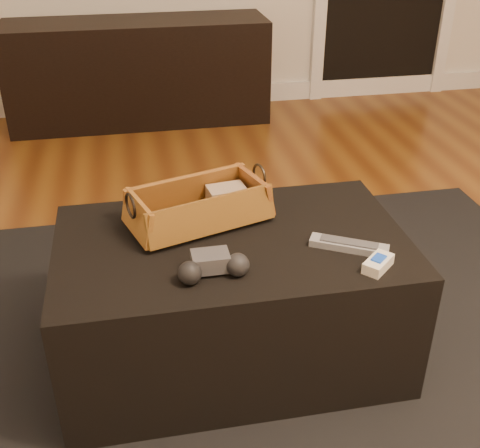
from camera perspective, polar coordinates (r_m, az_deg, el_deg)
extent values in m
cube|color=brown|center=(1.82, 6.59, -17.08)|extent=(5.00, 5.50, 0.01)
cube|color=white|center=(4.13, -4.51, 11.96)|extent=(5.00, 0.04, 0.12)
cube|color=black|center=(3.82, -9.57, 14.02)|extent=(1.55, 0.45, 0.61)
cube|color=black|center=(1.93, -0.43, -13.13)|extent=(2.60, 2.00, 0.01)
cube|color=black|center=(1.83, -0.74, -7.11)|extent=(1.00, 0.60, 0.42)
cube|color=black|center=(1.77, -4.30, 0.53)|extent=(0.22, 0.13, 0.02)
cube|color=tan|center=(1.84, -1.28, 2.63)|extent=(0.12, 0.09, 0.06)
cube|color=#996722|center=(1.80, -3.89, 0.38)|extent=(0.40, 0.27, 0.01)
cube|color=#9A5922|center=(1.84, -5.16, 3.21)|extent=(0.39, 0.15, 0.10)
cube|color=#926221|center=(1.70, -2.63, 0.79)|extent=(0.39, 0.15, 0.10)
cube|color=#AA6126|center=(1.85, 1.40, 3.37)|extent=(0.09, 0.20, 0.10)
cube|color=#B16F27|center=(1.71, -9.72, 0.60)|extent=(0.09, 0.20, 0.10)
torus|color=#302920|center=(1.83, 1.84, 4.64)|extent=(0.03, 0.07, 0.07)
torus|color=black|center=(1.68, -10.33, 1.70)|extent=(0.03, 0.07, 0.07)
cube|color=#3E3E42|center=(1.56, -2.81, -3.52)|extent=(0.10, 0.07, 0.05)
sphere|color=black|center=(1.52, -4.78, -4.65)|extent=(0.07, 0.07, 0.06)
sphere|color=black|center=(1.55, -0.23, -3.89)|extent=(0.07, 0.07, 0.06)
cube|color=#9C9EA3|center=(1.69, 10.28, -2.03)|extent=(0.21, 0.15, 0.02)
cube|color=#424346|center=(1.68, 10.32, -1.67)|extent=(0.16, 0.11, 0.00)
cube|color=white|center=(1.62, 12.96, -3.69)|extent=(0.10, 0.10, 0.03)
cube|color=blue|center=(1.61, 13.03, -3.18)|extent=(0.05, 0.05, 0.01)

